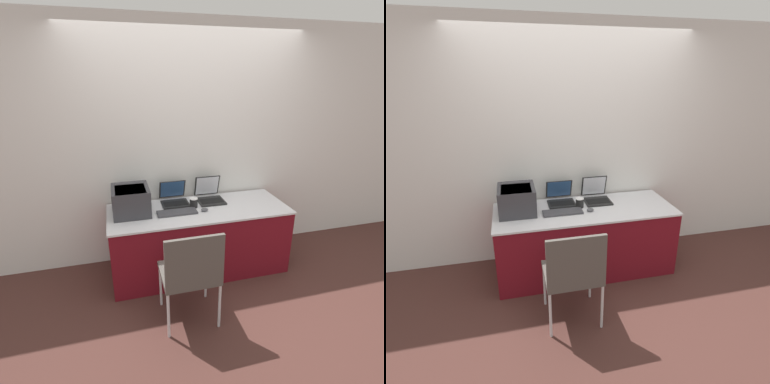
# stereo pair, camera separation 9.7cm
# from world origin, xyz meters

# --- Properties ---
(ground_plane) EXTENTS (14.00, 14.00, 0.00)m
(ground_plane) POSITION_xyz_m (0.00, 0.00, 0.00)
(ground_plane) COLOR #472823
(wall_back) EXTENTS (8.00, 0.05, 2.60)m
(wall_back) POSITION_xyz_m (0.00, 0.76, 1.30)
(wall_back) COLOR silver
(wall_back) RESTS_ON ground_plane
(table) EXTENTS (1.89, 0.72, 0.73)m
(table) POSITION_xyz_m (0.00, 0.35, 0.37)
(table) COLOR maroon
(table) RESTS_ON ground_plane
(printer) EXTENTS (0.37, 0.39, 0.27)m
(printer) POSITION_xyz_m (-0.69, 0.42, 0.88)
(printer) COLOR #333338
(printer) RESTS_ON table
(laptop_left) EXTENTS (0.29, 0.32, 0.23)m
(laptop_left) POSITION_xyz_m (-0.22, 0.57, 0.78)
(laptop_left) COLOR black
(laptop_left) RESTS_ON table
(laptop_right) EXTENTS (0.29, 0.32, 0.26)m
(laptop_right) POSITION_xyz_m (0.18, 0.54, 0.79)
(laptop_right) COLOR black
(laptop_right) RESTS_ON table
(external_keyboard) EXTENTS (0.41, 0.15, 0.02)m
(external_keyboard) POSITION_xyz_m (-0.25, 0.29, 0.74)
(external_keyboard) COLOR #3D3D42
(external_keyboard) RESTS_ON table
(coffee_cup) EXTENTS (0.09, 0.09, 0.10)m
(coffee_cup) POSITION_xyz_m (-0.04, 0.40, 0.78)
(coffee_cup) COLOR black
(coffee_cup) RESTS_ON table
(mouse) EXTENTS (0.07, 0.05, 0.04)m
(mouse) POSITION_xyz_m (0.04, 0.26, 0.75)
(mouse) COLOR #4C4C51
(mouse) RESTS_ON table
(chair) EXTENTS (0.48, 0.43, 0.92)m
(chair) POSITION_xyz_m (-0.29, -0.42, 0.54)
(chair) COLOR #4C4742
(chair) RESTS_ON ground_plane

